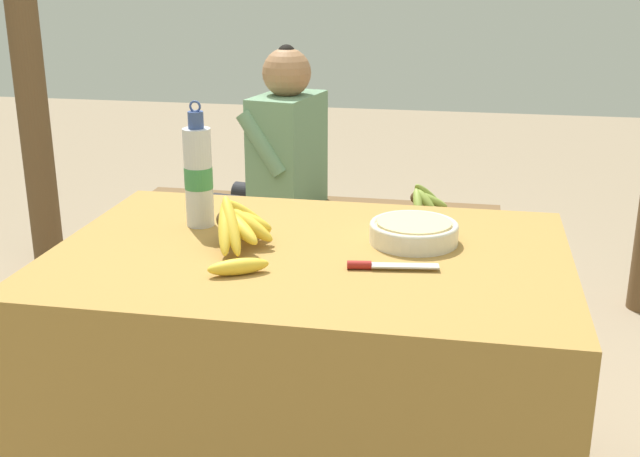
% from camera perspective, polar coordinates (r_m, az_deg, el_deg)
% --- Properties ---
extents(market_counter, '(1.24, 0.84, 0.71)m').
position_cam_1_polar(market_counter, '(2.08, -0.70, -10.84)').
color(market_counter, olive).
rests_on(market_counter, ground_plane).
extents(banana_bunch_ripe, '(0.16, 0.28, 0.13)m').
position_cam_1_polar(banana_bunch_ripe, '(1.96, -5.80, 0.55)').
color(banana_bunch_ripe, '#4C381E').
rests_on(banana_bunch_ripe, market_counter).
extents(serving_bowl, '(0.22, 0.22, 0.05)m').
position_cam_1_polar(serving_bowl, '(1.99, 6.68, -0.16)').
color(serving_bowl, silver).
rests_on(serving_bowl, market_counter).
extents(water_bottle, '(0.07, 0.07, 0.33)m').
position_cam_1_polar(water_bottle, '(2.10, -8.64, 3.77)').
color(water_bottle, silver).
rests_on(water_bottle, market_counter).
extents(loose_banana_front, '(0.14, 0.10, 0.04)m').
position_cam_1_polar(loose_banana_front, '(1.79, -5.83, -2.72)').
color(loose_banana_front, gold).
rests_on(loose_banana_front, market_counter).
extents(knife, '(0.21, 0.05, 0.02)m').
position_cam_1_polar(knife, '(1.81, 4.23, -2.63)').
color(knife, '#BCBCC1').
rests_on(knife, market_counter).
extents(wooden_bench, '(1.45, 0.32, 0.45)m').
position_cam_1_polar(wooden_bench, '(3.22, -0.34, 0.26)').
color(wooden_bench, brown).
rests_on(wooden_bench, ground_plane).
extents(seated_vendor, '(0.44, 0.42, 1.08)m').
position_cam_1_polar(seated_vendor, '(3.16, -3.13, 4.80)').
color(seated_vendor, '#232328').
rests_on(seated_vendor, ground_plane).
extents(banana_bunch_green, '(0.15, 0.24, 0.12)m').
position_cam_1_polar(banana_bunch_green, '(3.13, 7.39, 2.18)').
color(banana_bunch_green, '#4C381E').
rests_on(banana_bunch_green, wooden_bench).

